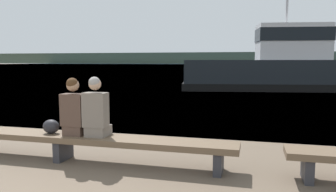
{
  "coord_description": "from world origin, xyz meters",
  "views": [
    {
      "loc": [
        2.7,
        -1.94,
        1.64
      ],
      "look_at": [
        0.7,
        5.75,
        0.78
      ],
      "focal_mm": 35.0,
      "sensor_mm": 36.0,
      "label": 1
    }
  ],
  "objects_px": {
    "person_left": "(74,110)",
    "shopping_bag": "(51,126)",
    "bench_main": "(63,139)",
    "person_right": "(96,111)",
    "tugboat_red": "(284,69)"
  },
  "relations": [
    {
      "from": "person_left",
      "to": "shopping_bag",
      "type": "xyz_separation_m",
      "value": [
        -0.45,
        0.01,
        -0.3
      ]
    },
    {
      "from": "shopping_bag",
      "to": "bench_main",
      "type": "bearing_deg",
      "value": -2.67
    },
    {
      "from": "person_right",
      "to": "person_left",
      "type": "bearing_deg",
      "value": 179.98
    },
    {
      "from": "person_right",
      "to": "tugboat_red",
      "type": "xyz_separation_m",
      "value": [
        4.05,
        14.78,
        0.3
      ]
    },
    {
      "from": "shopping_bag",
      "to": "tugboat_red",
      "type": "relative_size",
      "value": 0.02
    },
    {
      "from": "bench_main",
      "to": "tugboat_red",
      "type": "xyz_separation_m",
      "value": [
        4.66,
        14.78,
        0.8
      ]
    },
    {
      "from": "shopping_bag",
      "to": "person_right",
      "type": "bearing_deg",
      "value": -0.77
    },
    {
      "from": "bench_main",
      "to": "person_left",
      "type": "height_order",
      "value": "person_left"
    },
    {
      "from": "shopping_bag",
      "to": "tugboat_red",
      "type": "height_order",
      "value": "tugboat_red"
    },
    {
      "from": "person_left",
      "to": "bench_main",
      "type": "bearing_deg",
      "value": 179.82
    },
    {
      "from": "bench_main",
      "to": "shopping_bag",
      "type": "relative_size",
      "value": 20.35
    },
    {
      "from": "person_right",
      "to": "tugboat_red",
      "type": "distance_m",
      "value": 15.32
    },
    {
      "from": "shopping_bag",
      "to": "tugboat_red",
      "type": "xyz_separation_m",
      "value": [
        4.89,
        14.77,
        0.61
      ]
    },
    {
      "from": "person_left",
      "to": "shopping_bag",
      "type": "bearing_deg",
      "value": 178.57
    },
    {
      "from": "bench_main",
      "to": "person_right",
      "type": "distance_m",
      "value": 0.79
    }
  ]
}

